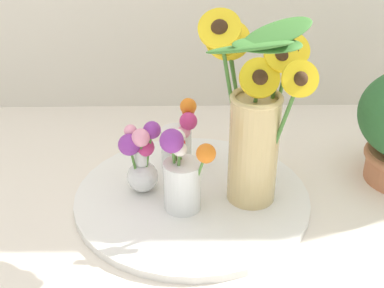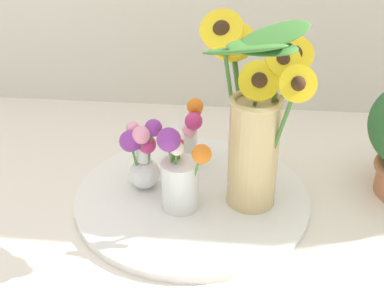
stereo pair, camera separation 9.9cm
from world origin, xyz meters
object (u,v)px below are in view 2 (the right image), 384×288
(vase_small_back, at_px, (185,139))
(mason_jar_sunflowers, at_px, (253,124))
(serving_tray, at_px, (192,198))
(vase_bulb_right, at_px, (143,157))
(vase_small_center, at_px, (179,171))

(vase_small_back, bearing_deg, mason_jar_sunflowers, -39.56)
(serving_tray, relative_size, vase_bulb_right, 3.00)
(serving_tray, height_order, vase_bulb_right, vase_bulb_right)
(vase_small_center, bearing_deg, serving_tray, 64.34)
(mason_jar_sunflowers, distance_m, vase_bulb_right, 0.23)
(mason_jar_sunflowers, distance_m, vase_small_back, 0.20)
(serving_tray, distance_m, vase_bulb_right, 0.13)
(serving_tray, relative_size, vase_small_back, 3.05)
(vase_small_center, relative_size, vase_bulb_right, 1.11)
(serving_tray, bearing_deg, vase_small_back, 103.19)
(serving_tray, xyz_separation_m, vase_small_back, (-0.02, 0.11, 0.07))
(mason_jar_sunflowers, bearing_deg, serving_tray, 176.80)
(vase_bulb_right, distance_m, vase_small_back, 0.12)
(vase_small_back, bearing_deg, vase_small_center, -88.01)
(vase_small_center, relative_size, vase_small_back, 1.13)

